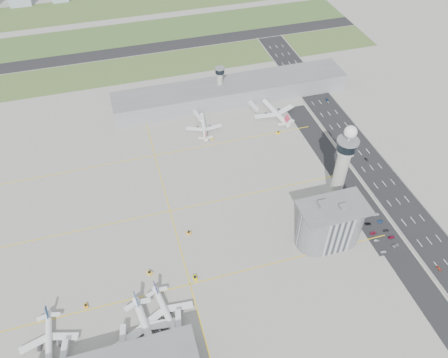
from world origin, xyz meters
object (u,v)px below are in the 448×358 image
object	(u,v)px
car_lot_0	(383,252)
car_lot_4	(361,214)
airplane_near_a	(48,341)
airplane_near_c	(167,312)
car_lot_3	(368,224)
car_hw_4	(287,68)
car_hw_2	(327,100)
car_lot_11	(369,208)
jet_bridge_near_1	(122,352)
admin_building	(330,224)
car_lot_5	(356,209)
airplane_far_b	(274,108)
car_hw_0	(439,268)
tug_5	(278,132)
tug_0	(86,306)
car_lot_6	(396,245)
airplane_near_b	(147,331)
airplane_far_a	(204,124)
jet_bridge_far_0	(195,113)
tug_3	(189,233)
car_lot_9	(380,222)
car_lot_8	(386,231)
car_lot_2	(373,233)
jet_bridge_far_1	(250,104)
tug_2	(195,278)
tug_4	(212,138)
car_hw_1	(366,159)
tug_1	(149,273)
car_lot_10	(376,214)
control_tower	(343,163)
car_lot_7	(391,237)

from	to	relation	value
car_lot_0	car_lot_4	xyz separation A→B (m)	(2.23, 32.18, -0.02)
airplane_near_a	airplane_near_c	bearing A→B (deg)	88.40
car_lot_3	car_hw_4	world-z (taller)	car_lot_3
airplane_near_a	car_hw_2	world-z (taller)	airplane_near_a
car_lot_11	jet_bridge_near_1	bearing A→B (deg)	103.35
admin_building	car_lot_5	bearing A→B (deg)	29.09
airplane_far_b	car_hw_0	distance (m)	180.96
tug_5	tug_0	bearing A→B (deg)	-18.36
car_hw_0	car_lot_6	bearing A→B (deg)	117.51
airplane_near_b	tug_5	distance (m)	194.75
airplane_far_a	car_lot_11	distance (m)	146.07
jet_bridge_far_0	car_lot_6	size ratio (longest dim) A/B	2.95
tug_0	tug_5	world-z (taller)	tug_5
airplane_near_c	car_hw_0	xyz separation A→B (m)	(164.60, -15.31, -4.62)
tug_3	car_hw_4	xyz separation A→B (m)	(140.05, 174.92, -0.34)
jet_bridge_near_1	car_lot_6	world-z (taller)	jet_bridge_near_1
car_lot_6	car_lot_9	distance (m)	20.37
airplane_near_b	car_lot_8	bearing A→B (deg)	91.24
jet_bridge_far_0	car_lot_3	world-z (taller)	jet_bridge_far_0
tug_3	car_lot_0	size ratio (longest dim) A/B	0.87
car_lot_5	car_lot_11	distance (m)	9.40
car_lot_2	jet_bridge_far_1	bearing A→B (deg)	2.72
tug_2	airplane_near_c	bearing A→B (deg)	40.87
car_lot_2	car_lot_9	distance (m)	12.06
tug_4	car_hw_1	world-z (taller)	tug_4
car_lot_3	car_lot_9	size ratio (longest dim) A/B	1.11
tug_2	car_hw_0	world-z (taller)	tug_2
car_lot_11	car_hw_2	xyz separation A→B (m)	(30.31, 127.10, -0.00)
airplane_near_c	car_lot_3	bearing A→B (deg)	90.60
jet_bridge_far_0	admin_building	bearing A→B (deg)	7.99
airplane_near_c	car_lot_3	xyz separation A→B (m)	(140.97, 28.28, -4.64)
tug_1	car_lot_2	size ratio (longest dim) A/B	0.81
tug_0	airplane_far_a	bearing A→B (deg)	-139.16
jet_bridge_far_0	car_lot_10	xyz separation A→B (m)	(91.55, -145.02, -2.23)
jet_bridge_far_0	tug_5	distance (m)	74.21
tug_2	car_lot_11	world-z (taller)	tug_2
admin_building	tug_5	size ratio (longest dim) A/B	13.31
tug_3	car_lot_6	size ratio (longest dim) A/B	0.66
car_lot_5	car_hw_0	bearing A→B (deg)	-154.63
car_lot_4	tug_2	bearing A→B (deg)	102.49
control_tower	car_lot_2	bearing A→B (deg)	-71.83
car_lot_9	car_hw_1	distance (m)	62.48
airplane_far_b	car_hw_1	bearing A→B (deg)	-157.60
tug_3	car_hw_4	size ratio (longest dim) A/B	0.94
jet_bridge_far_0	airplane_near_b	bearing A→B (deg)	-30.71
airplane_far_b	car_lot_8	distance (m)	143.70
car_lot_7	car_hw_1	bearing A→B (deg)	-17.19
tug_0	car_hw_2	world-z (taller)	tug_0
tug_5	car_hw_4	distance (m)	103.86
car_hw_1	car_lot_4	bearing A→B (deg)	-129.53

